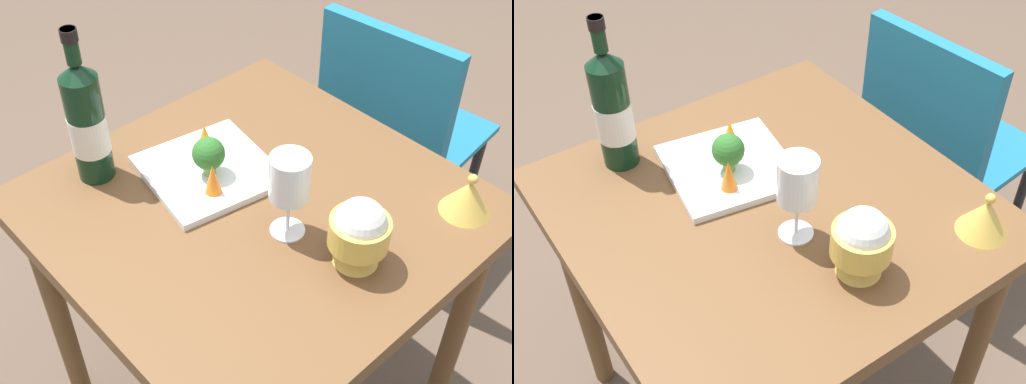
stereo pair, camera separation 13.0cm
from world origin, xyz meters
The scene contains 10 objects.
dining_table centered at (0.00, 0.00, 0.64)m, with size 0.79×0.79×0.74m.
chair_by_wall centered at (0.15, -0.67, 0.53)m, with size 0.44×0.44×0.85m.
wine_bottle centered at (0.29, 0.18, 0.88)m, with size 0.08×0.08×0.34m.
wine_glass centered at (-0.10, 0.01, 0.87)m, with size 0.08×0.08×0.18m.
rice_bowl centered at (-0.24, -0.03, 0.82)m, with size 0.11×0.11×0.14m.
rice_bowl_lid centered at (-0.29, -0.29, 0.78)m, with size 0.10×0.10×0.09m.
serving_plate centered at (0.13, 0.01, 0.75)m, with size 0.29×0.29×0.02m.
broccoli_floret centered at (0.12, 0.02, 0.81)m, with size 0.07×0.07×0.09m.
carrot_garnish_left centered at (0.07, 0.05, 0.79)m, with size 0.03×0.03×0.07m.
carrot_garnish_right centered at (0.20, -0.03, 0.78)m, with size 0.03×0.03×0.05m.
Camera 1 is at (-0.71, 0.66, 1.65)m, focal length 46.62 mm.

